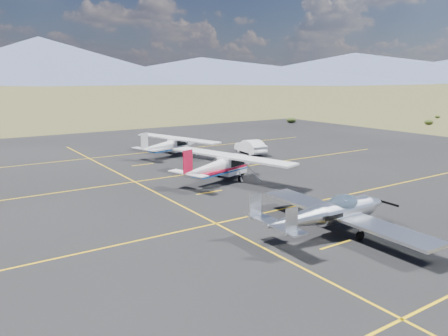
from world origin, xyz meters
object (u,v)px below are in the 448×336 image
object	(u,v)px
aircraft_low_wing	(331,213)
aircraft_cessna	(221,165)
aircraft_plain	(170,145)
sedan	(250,147)

from	to	relation	value
aircraft_low_wing	aircraft_cessna	bearing A→B (deg)	84.48
aircraft_low_wing	aircraft_plain	distance (m)	23.40
aircraft_low_wing	aircraft_plain	size ratio (longest dim) A/B	1.03
aircraft_low_wing	sedan	xyz separation A→B (m)	(10.27, 20.11, -0.37)
aircraft_cessna	sedan	size ratio (longest dim) A/B	2.56
sedan	aircraft_low_wing	bearing A→B (deg)	71.25
aircraft_cessna	sedan	world-z (taller)	aircraft_cessna
aircraft_low_wing	sedan	bearing A→B (deg)	64.22
aircraft_low_wing	aircraft_plain	world-z (taller)	aircraft_plain
aircraft_cessna	aircraft_plain	xyz separation A→B (m)	(1.54, 11.26, -0.09)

